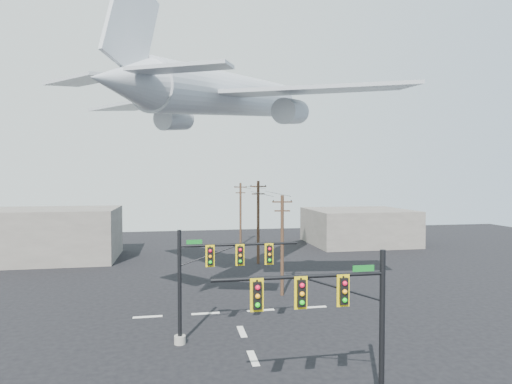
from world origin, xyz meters
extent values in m
cube|color=beige|center=(0.00, 4.00, 0.01)|extent=(0.40, 2.00, 0.01)
cube|color=beige|center=(0.00, 8.00, 0.01)|extent=(0.40, 2.00, 0.01)
cube|color=beige|center=(-6.00, 12.00, 0.01)|extent=(2.00, 0.40, 0.01)
cube|color=beige|center=(-2.00, 12.00, 0.01)|extent=(2.00, 0.40, 0.01)
cube|color=beige|center=(2.00, 12.00, 0.01)|extent=(2.00, 0.40, 0.01)
cube|color=beige|center=(6.00, 12.00, 0.01)|extent=(2.00, 0.40, 0.01)
cylinder|color=black|center=(4.31, -2.05, 3.36)|extent=(0.23, 0.23, 6.73)
cylinder|color=black|center=(0.80, -2.05, 5.77)|extent=(7.02, 0.15, 0.15)
cylinder|color=black|center=(2.55, -2.05, 5.19)|extent=(3.69, 0.08, 0.08)
cube|color=black|center=(2.55, -2.20, 5.16)|extent=(0.33, 0.29, 1.06)
cube|color=gold|center=(2.55, -2.18, 5.16)|extent=(0.53, 0.04, 1.30)
sphere|color=red|center=(2.55, -2.36, 5.50)|extent=(0.19, 0.19, 0.19)
sphere|color=orange|center=(2.55, -2.36, 5.16)|extent=(0.19, 0.19, 0.19)
sphere|color=#0CC311|center=(2.55, -2.36, 4.82)|extent=(0.19, 0.19, 0.19)
cube|color=black|center=(0.80, -2.20, 5.16)|extent=(0.33, 0.29, 1.06)
cube|color=gold|center=(0.80, -2.18, 5.16)|extent=(0.53, 0.04, 1.30)
sphere|color=red|center=(0.80, -2.36, 5.50)|extent=(0.19, 0.19, 0.19)
sphere|color=orange|center=(0.80, -2.36, 5.16)|extent=(0.19, 0.19, 0.19)
sphere|color=#0CC311|center=(0.80, -2.36, 4.82)|extent=(0.19, 0.19, 0.19)
cube|color=black|center=(-0.96, -2.20, 5.16)|extent=(0.33, 0.29, 1.06)
cube|color=gold|center=(-0.96, -2.18, 5.16)|extent=(0.53, 0.04, 1.30)
sphere|color=red|center=(-0.96, -2.36, 5.50)|extent=(0.19, 0.19, 0.19)
sphere|color=orange|center=(-0.96, -2.36, 5.16)|extent=(0.19, 0.19, 0.19)
sphere|color=#0CC311|center=(-0.96, -2.36, 4.82)|extent=(0.19, 0.19, 0.19)
cube|color=#0E631C|center=(3.44, -2.11, 6.01)|extent=(0.91, 0.04, 0.25)
cylinder|color=gray|center=(-3.83, 6.73, 0.24)|extent=(0.67, 0.67, 0.48)
cylinder|color=black|center=(-3.83, 6.73, 3.33)|extent=(0.23, 0.23, 6.65)
cylinder|color=black|center=(-0.32, 6.73, 5.70)|extent=(7.03, 0.15, 0.15)
cylinder|color=black|center=(-2.08, 6.73, 5.13)|extent=(3.69, 0.08, 0.08)
cube|color=black|center=(-2.08, 6.59, 5.10)|extent=(0.32, 0.29, 1.05)
cube|color=gold|center=(-2.08, 6.61, 5.10)|extent=(0.52, 0.04, 1.28)
sphere|color=red|center=(-2.08, 6.43, 5.44)|extent=(0.19, 0.19, 0.19)
sphere|color=orange|center=(-2.08, 6.43, 5.10)|extent=(0.19, 0.19, 0.19)
sphere|color=#0CC311|center=(-2.08, 6.43, 4.77)|extent=(0.19, 0.19, 0.19)
cube|color=black|center=(-0.32, 6.59, 5.10)|extent=(0.32, 0.29, 1.05)
cube|color=gold|center=(-0.32, 6.61, 5.10)|extent=(0.52, 0.04, 1.28)
sphere|color=red|center=(-0.32, 6.43, 5.44)|extent=(0.19, 0.19, 0.19)
sphere|color=orange|center=(-0.32, 6.43, 5.10)|extent=(0.19, 0.19, 0.19)
sphere|color=#0CC311|center=(-0.32, 6.43, 4.77)|extent=(0.19, 0.19, 0.19)
cube|color=black|center=(1.44, 6.59, 5.10)|extent=(0.32, 0.29, 1.05)
cube|color=gold|center=(1.44, 6.61, 5.10)|extent=(0.52, 0.04, 1.28)
sphere|color=red|center=(1.44, 6.43, 5.44)|extent=(0.19, 0.19, 0.19)
sphere|color=orange|center=(1.44, 6.43, 5.10)|extent=(0.19, 0.19, 0.19)
sphere|color=#0CC311|center=(1.44, 6.43, 4.77)|extent=(0.19, 0.19, 0.19)
cube|color=#0E631C|center=(-2.98, 6.68, 5.94)|extent=(0.90, 0.04, 0.25)
cylinder|color=#402C1B|center=(4.49, 15.57, 4.11)|extent=(0.27, 0.27, 8.22)
cube|color=#402C1B|center=(4.49, 15.57, 7.67)|extent=(1.64, 0.38, 0.11)
cube|color=#402C1B|center=(4.49, 15.57, 6.94)|extent=(1.28, 0.32, 0.11)
cylinder|color=black|center=(3.77, 15.69, 7.76)|extent=(0.09, 0.09, 0.11)
cylinder|color=black|center=(4.49, 15.57, 7.76)|extent=(0.09, 0.09, 0.11)
cylinder|color=black|center=(5.21, 15.45, 7.76)|extent=(0.09, 0.09, 0.11)
cylinder|color=#402C1B|center=(4.98, 28.58, 4.64)|extent=(0.31, 0.31, 9.28)
cube|color=#402C1B|center=(4.98, 28.58, 8.66)|extent=(1.88, 0.29, 0.13)
cube|color=#402C1B|center=(4.98, 28.58, 7.82)|extent=(1.47, 0.25, 0.13)
cylinder|color=black|center=(4.15, 28.51, 8.76)|extent=(0.10, 0.10, 0.13)
cylinder|color=black|center=(4.98, 28.58, 8.76)|extent=(0.10, 0.10, 0.13)
cylinder|color=black|center=(5.81, 28.66, 8.76)|extent=(0.10, 0.10, 0.13)
cylinder|color=#402C1B|center=(4.98, 42.02, 4.44)|extent=(0.30, 0.30, 8.87)
cube|color=#402C1B|center=(4.98, 42.02, 8.27)|extent=(1.82, 0.20, 0.12)
cube|color=#402C1B|center=(4.98, 42.02, 7.46)|extent=(1.42, 0.18, 0.12)
cylinder|color=black|center=(4.17, 42.06, 8.37)|extent=(0.10, 0.10, 0.12)
cylinder|color=black|center=(4.98, 42.02, 8.37)|extent=(0.10, 0.10, 0.12)
cylinder|color=black|center=(5.78, 41.99, 8.37)|extent=(0.10, 0.10, 0.12)
cylinder|color=black|center=(3.95, 22.08, 8.12)|extent=(0.42, 13.02, 0.03)
cylinder|color=black|center=(4.16, 35.30, 8.41)|extent=(0.05, 13.44, 0.03)
cylinder|color=black|center=(5.52, 22.08, 8.12)|extent=(0.63, 13.02, 0.03)
cylinder|color=black|center=(5.80, 35.30, 8.41)|extent=(0.06, 13.44, 0.03)
cylinder|color=#A8ADB5|center=(0.33, 15.79, 16.25)|extent=(14.51, 19.16, 5.73)
cone|color=#A8ADB5|center=(7.40, 26.17, 17.76)|extent=(5.51, 5.95, 3.81)
cone|color=#A8ADB5|center=(-6.74, 5.41, 14.74)|extent=(5.21, 5.73, 3.48)
cube|color=#A8ADB5|center=(-6.52, 18.77, 15.77)|extent=(10.79, 13.83, 0.81)
cube|color=#A8ADB5|center=(5.61, 10.50, 15.77)|extent=(13.92, 6.71, 0.81)
cylinder|color=#A8ADB5|center=(-4.12, 18.37, 14.55)|extent=(3.49, 3.92, 2.23)
cylinder|color=#A8ADB5|center=(4.36, 12.59, 14.55)|extent=(3.49, 3.92, 2.23)
cube|color=#A8ADB5|center=(-6.31, 6.05, 17.94)|extent=(2.87, 4.05, 5.90)
cube|color=#A8ADB5|center=(-9.16, 7.69, 15.22)|extent=(5.07, 5.37, 0.45)
cube|color=#A8ADB5|center=(-3.73, 3.99, 15.22)|extent=(5.59, 3.83, 0.45)
cube|color=slate|center=(-20.00, 35.00, 3.00)|extent=(18.00, 10.00, 6.00)
cube|color=slate|center=(22.00, 40.00, 2.50)|extent=(14.00, 12.00, 5.00)
camera|label=1|loc=(-3.96, -18.16, 9.69)|focal=30.00mm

